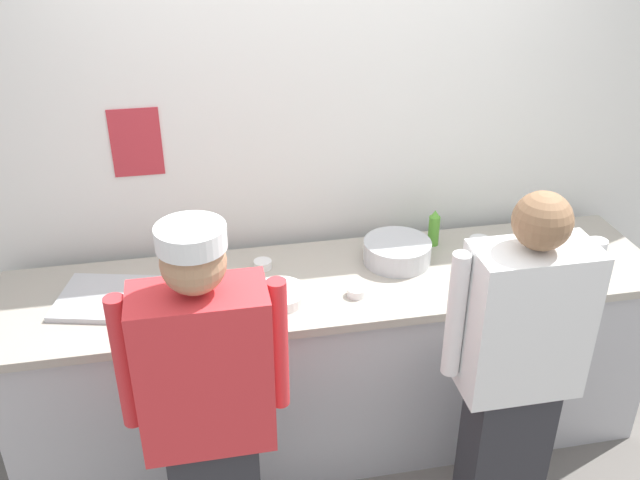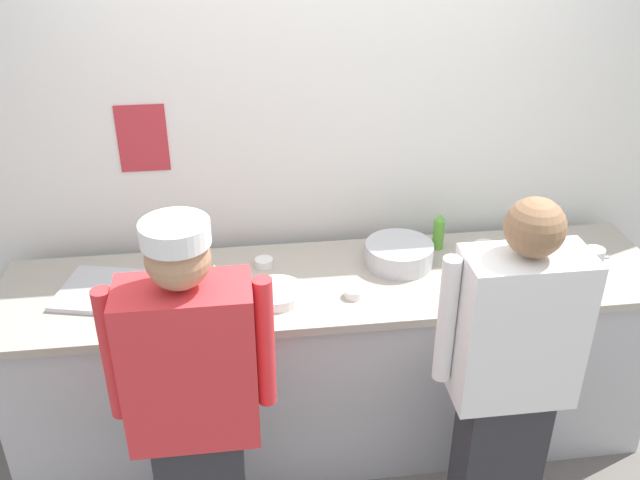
% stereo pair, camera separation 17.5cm
% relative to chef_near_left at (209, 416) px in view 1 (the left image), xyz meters
% --- Properties ---
extents(wall_back, '(4.73, 0.11, 2.79)m').
position_rel_chef_near_left_xyz_m(wall_back, '(0.62, 1.20, 0.52)').
color(wall_back, white).
rests_on(wall_back, ground).
extents(prep_counter, '(3.02, 0.72, 0.94)m').
position_rel_chef_near_left_xyz_m(prep_counter, '(0.62, 0.72, -0.40)').
color(prep_counter, '#B2B2B7').
rests_on(prep_counter, ground).
extents(chef_near_left, '(0.60, 0.24, 1.64)m').
position_rel_chef_near_left_xyz_m(chef_near_left, '(0.00, 0.00, 0.00)').
color(chef_near_left, '#2D2D33').
rests_on(chef_near_left, ground).
extents(chef_center, '(0.60, 0.24, 1.62)m').
position_rel_chef_near_left_xyz_m(chef_center, '(1.20, 0.05, -0.02)').
color(chef_center, '#2D2D33').
rests_on(chef_center, ground).
extents(plate_stack_front, '(0.20, 0.20, 0.08)m').
position_rel_chef_near_left_xyz_m(plate_stack_front, '(1.31, 0.66, 0.10)').
color(plate_stack_front, white).
rests_on(plate_stack_front, prep_counter).
extents(plate_stack_rear, '(0.24, 0.24, 0.05)m').
position_rel_chef_near_left_xyz_m(plate_stack_rear, '(0.34, 0.60, 0.09)').
color(plate_stack_rear, white).
rests_on(plate_stack_rear, prep_counter).
extents(mixing_bowl_steel, '(0.32, 0.32, 0.11)m').
position_rel_chef_near_left_xyz_m(mixing_bowl_steel, '(0.93, 0.81, 0.12)').
color(mixing_bowl_steel, '#B7BABF').
rests_on(mixing_bowl_steel, prep_counter).
extents(sheet_tray, '(0.50, 0.45, 0.02)m').
position_rel_chef_near_left_xyz_m(sheet_tray, '(-0.38, 0.73, 0.07)').
color(sheet_tray, '#B7BABF').
rests_on(sheet_tray, prep_counter).
extents(squeeze_bottle_primary, '(0.06, 0.06, 0.20)m').
position_rel_chef_near_left_xyz_m(squeeze_bottle_primary, '(0.08, 0.58, 0.16)').
color(squeeze_bottle_primary, '#E5E066').
rests_on(squeeze_bottle_primary, prep_counter).
extents(squeeze_bottle_secondary, '(0.06, 0.06, 0.21)m').
position_rel_chef_near_left_xyz_m(squeeze_bottle_secondary, '(1.48, 0.56, 0.16)').
color(squeeze_bottle_secondary, '#56A333').
rests_on(squeeze_bottle_secondary, prep_counter).
extents(squeeze_bottle_spare, '(0.05, 0.05, 0.19)m').
position_rel_chef_near_left_xyz_m(squeeze_bottle_spare, '(1.15, 0.94, 0.15)').
color(squeeze_bottle_spare, '#56A333').
rests_on(squeeze_bottle_spare, prep_counter).
extents(ramekin_green_sauce, '(0.10, 0.10, 0.04)m').
position_rel_chef_near_left_xyz_m(ramekin_green_sauce, '(1.37, 0.87, 0.09)').
color(ramekin_green_sauce, white).
rests_on(ramekin_green_sauce, prep_counter).
extents(ramekin_yellow_sauce, '(0.08, 0.08, 0.04)m').
position_rel_chef_near_left_xyz_m(ramekin_yellow_sauce, '(0.68, 0.56, 0.08)').
color(ramekin_yellow_sauce, white).
rests_on(ramekin_yellow_sauce, prep_counter).
extents(ramekin_orange_sauce, '(0.08, 0.08, 0.04)m').
position_rel_chef_near_left_xyz_m(ramekin_orange_sauce, '(0.30, 0.87, 0.08)').
color(ramekin_orange_sauce, white).
rests_on(ramekin_orange_sauce, prep_counter).
extents(deli_cup, '(0.09, 0.09, 0.09)m').
position_rel_chef_near_left_xyz_m(deli_cup, '(-0.01, 0.84, 0.11)').
color(deli_cup, white).
rests_on(deli_cup, prep_counter).
extents(chefs_knife, '(0.27, 0.03, 0.02)m').
position_rel_chef_near_left_xyz_m(chefs_knife, '(1.78, 0.75, 0.07)').
color(chefs_knife, '#B7BABF').
rests_on(chefs_knife, prep_counter).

